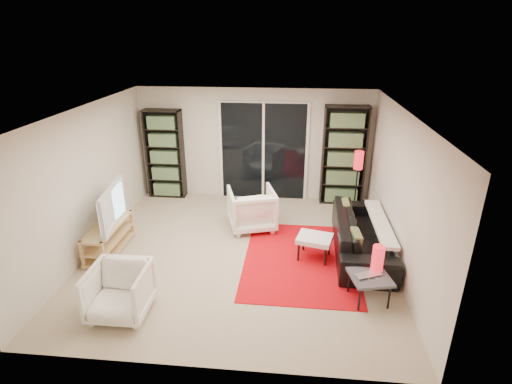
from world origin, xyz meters
TOP-DOWN VIEW (x-y plane):
  - floor at (0.00, 0.00)m, footprint 5.00×5.00m
  - wall_back at (0.00, 2.50)m, footprint 5.00×0.02m
  - wall_front at (0.00, -2.50)m, footprint 5.00×0.02m
  - wall_left at (-2.50, 0.00)m, footprint 0.02×5.00m
  - wall_right at (2.50, 0.00)m, footprint 0.02×5.00m
  - ceiling at (0.00, 0.00)m, footprint 5.00×5.00m
  - sliding_door at (0.20, 2.46)m, footprint 1.92×0.08m
  - bookshelf_left at (-1.95, 2.33)m, footprint 0.80×0.30m
  - bookshelf_right at (1.90, 2.33)m, footprint 0.90×0.30m
  - tv_stand at (-2.20, -0.16)m, footprint 0.40×1.24m
  - tv at (-2.18, -0.16)m, footprint 0.31×1.18m
  - rug at (1.03, -0.13)m, footprint 1.84×2.47m
  - sofa at (2.05, 0.24)m, footprint 0.95×2.27m
  - armchair_back at (0.11, 0.95)m, footprint 1.04×1.05m
  - armchair_front at (-1.35, -1.69)m, footprint 0.75×0.77m
  - ottoman at (1.24, -0.05)m, footprint 0.64×0.57m
  - side_table at (1.95, -1.09)m, footprint 0.62×0.62m
  - laptop at (1.94, -1.14)m, footprint 0.42×0.36m
  - table_lamp at (2.06, -0.94)m, footprint 0.17×0.17m
  - floor_lamp at (2.12, 1.75)m, footprint 0.20×0.20m

SIDE VIEW (x-z plane):
  - floor at x=0.00m, z-range 0.00..0.00m
  - rug at x=1.03m, z-range 0.00..0.01m
  - tv_stand at x=-2.20m, z-range 0.01..0.51m
  - sofa at x=2.05m, z-range 0.00..0.66m
  - ottoman at x=1.24m, z-range 0.14..0.54m
  - armchair_front at x=-1.35m, z-range 0.00..0.70m
  - side_table at x=1.95m, z-range 0.16..0.56m
  - armchair_back at x=0.11m, z-range 0.00..0.78m
  - laptop at x=1.94m, z-range 0.40..0.43m
  - table_lamp at x=2.06m, z-range 0.40..0.78m
  - tv at x=-2.18m, z-range 0.50..1.17m
  - bookshelf_left at x=-1.95m, z-range 0.00..1.95m
  - floor_lamp at x=2.12m, z-range 0.34..1.68m
  - sliding_door at x=0.20m, z-range -0.03..2.13m
  - bookshelf_right at x=1.90m, z-range 0.00..2.10m
  - wall_back at x=0.00m, z-range 0.00..2.40m
  - wall_front at x=0.00m, z-range 0.00..2.40m
  - wall_left at x=-2.50m, z-range 0.00..2.40m
  - wall_right at x=2.50m, z-range 0.00..2.40m
  - ceiling at x=0.00m, z-range 2.39..2.41m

